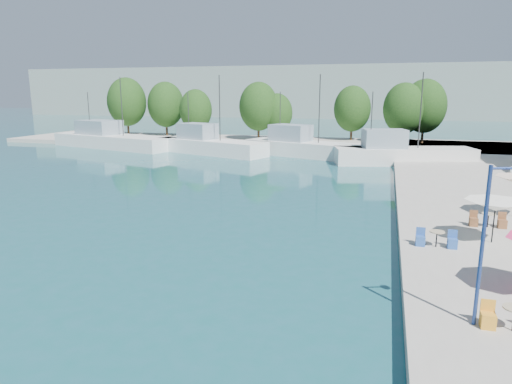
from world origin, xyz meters
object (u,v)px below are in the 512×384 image
(trawler_02, at_px, (209,145))
(trawler_01, at_px, (112,140))
(trawler_03, at_px, (304,148))
(street_lamp, at_px, (496,216))
(trawler_04, at_px, (400,154))
(umbrella_white, at_px, (496,206))

(trawler_02, bearing_deg, trawler_01, -168.72)
(trawler_03, distance_m, street_lamp, 43.19)
(trawler_01, height_order, street_lamp, trawler_01)
(trawler_03, bearing_deg, trawler_02, -155.45)
(trawler_02, relative_size, trawler_04, 1.04)
(trawler_02, relative_size, umbrella_white, 5.67)
(trawler_01, relative_size, trawler_04, 1.34)
(trawler_03, xyz_separation_m, street_lamp, (13.00, -41.07, 3.02))
(umbrella_white, relative_size, street_lamp, 0.56)
(trawler_02, height_order, trawler_04, same)
(trawler_02, height_order, umbrella_white, trawler_02)
(trawler_03, height_order, street_lamp, trawler_03)
(trawler_01, height_order, trawler_04, same)
(trawler_02, bearing_deg, street_lamp, -37.49)
(trawler_02, height_order, street_lamp, trawler_02)
(trawler_04, distance_m, umbrella_white, 29.07)
(trawler_02, distance_m, trawler_03, 12.25)
(trawler_01, xyz_separation_m, street_lamp, (41.19, -42.73, 3.02))
(trawler_02, distance_m, street_lamp, 47.52)
(trawler_02, bearing_deg, trawler_03, 24.62)
(trawler_02, distance_m, trawler_04, 23.64)
(umbrella_white, bearing_deg, trawler_02, 130.84)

